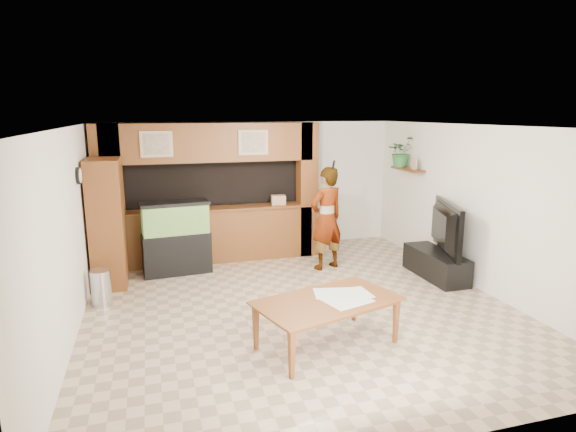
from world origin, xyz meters
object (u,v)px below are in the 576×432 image
object	(u,v)px
dining_table	(329,324)
television	(438,227)
person	(327,218)
pantry_cabinet	(107,223)
aquarium	(176,239)

from	to	relation	value
dining_table	television	bearing A→B (deg)	18.15
television	person	xyz separation A→B (m)	(-1.64, 0.99, 0.04)
pantry_cabinet	television	distance (m)	5.48
pantry_cabinet	aquarium	distance (m)	1.20
television	dining_table	size ratio (longest dim) A/B	0.88
pantry_cabinet	television	size ratio (longest dim) A/B	1.39
person	dining_table	distance (m)	3.10
pantry_cabinet	aquarium	world-z (taller)	pantry_cabinet
pantry_cabinet	television	xyz separation A→B (m)	(5.35, -1.18, -0.15)
aquarium	dining_table	distance (m)	3.69
pantry_cabinet	aquarium	size ratio (longest dim) A/B	1.62
pantry_cabinet	person	world-z (taller)	pantry_cabinet
pantry_cabinet	person	xyz separation A→B (m)	(3.71, -0.19, -0.11)
television	person	size ratio (longest dim) A/B	0.81
pantry_cabinet	person	size ratio (longest dim) A/B	1.12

